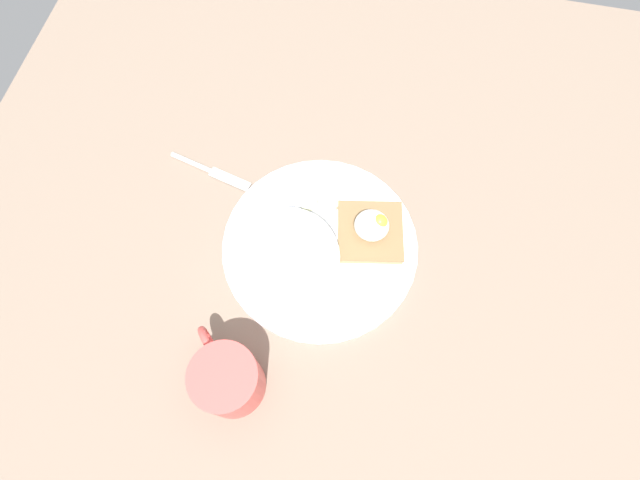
% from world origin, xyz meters
% --- Properties ---
extents(ground_plane, '(1.20, 1.20, 0.02)m').
position_xyz_m(ground_plane, '(0.00, 0.00, 0.01)').
color(ground_plane, '#736153').
rests_on(ground_plane, ground).
extents(plate, '(0.30, 0.30, 0.02)m').
position_xyz_m(plate, '(0.00, 0.00, 0.03)').
color(plate, white).
rests_on(plate, ground_plane).
extents(oatmeal_bowl, '(0.15, 0.15, 0.06)m').
position_xyz_m(oatmeal_bowl, '(0.04, 0.05, 0.06)').
color(oatmeal_bowl, white).
rests_on(oatmeal_bowl, plate).
extents(toast_slice, '(0.11, 0.11, 0.02)m').
position_xyz_m(toast_slice, '(-0.07, -0.03, 0.04)').
color(toast_slice, brown).
rests_on(toast_slice, plate).
extents(poached_egg, '(0.05, 0.05, 0.04)m').
position_xyz_m(poached_egg, '(-0.07, -0.03, 0.06)').
color(poached_egg, white).
rests_on(poached_egg, toast_slice).
extents(banana_slice_front, '(0.04, 0.04, 0.02)m').
position_xyz_m(banana_slice_front, '(-0.00, -0.07, 0.04)').
color(banana_slice_front, beige).
rests_on(banana_slice_front, plate).
extents(banana_slice_left, '(0.03, 0.03, 0.01)m').
position_xyz_m(banana_slice_left, '(-0.01, -0.11, 0.03)').
color(banana_slice_left, beige).
rests_on(banana_slice_left, plate).
extents(banana_slice_back, '(0.03, 0.03, 0.01)m').
position_xyz_m(banana_slice_back, '(0.02, -0.11, 0.04)').
color(banana_slice_back, beige).
rests_on(banana_slice_back, plate).
extents(banana_slice_right, '(0.04, 0.03, 0.02)m').
position_xyz_m(banana_slice_right, '(0.03, -0.06, 0.04)').
color(banana_slice_right, '#EAECB9').
rests_on(banana_slice_right, plate).
extents(coffee_mug, '(0.10, 0.11, 0.10)m').
position_xyz_m(coffee_mug, '(0.07, 0.22, 0.07)').
color(coffee_mug, '#D84641').
rests_on(coffee_mug, ground_plane).
extents(knife, '(0.14, 0.05, 0.01)m').
position_xyz_m(knife, '(0.20, -0.09, 0.02)').
color(knife, silver).
rests_on(knife, ground_plane).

